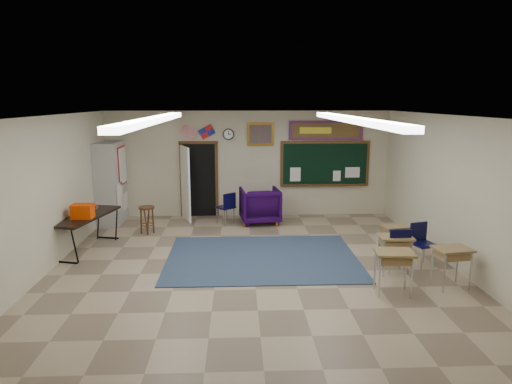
{
  "coord_description": "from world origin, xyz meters",
  "views": [
    {
      "loc": [
        -0.31,
        -8.38,
        3.29
      ],
      "look_at": [
        0.1,
        1.5,
        1.29
      ],
      "focal_mm": 32.0,
      "sensor_mm": 36.0,
      "label": 1
    }
  ],
  "objects_px": {
    "wingback_armchair": "(260,205)",
    "folding_table": "(87,231)",
    "student_desk_front_left": "(395,253)",
    "wooden_stool": "(147,220)",
    "student_desk_front_right": "(395,239)"
  },
  "relations": [
    {
      "from": "student_desk_front_right",
      "to": "wooden_stool",
      "type": "xyz_separation_m",
      "value": [
        -5.62,
        1.92,
        -0.02
      ]
    },
    {
      "from": "student_desk_front_left",
      "to": "wooden_stool",
      "type": "distance_m",
      "value": 6.03
    },
    {
      "from": "wingback_armchair",
      "to": "wooden_stool",
      "type": "height_order",
      "value": "wingback_armchair"
    },
    {
      "from": "student_desk_front_left",
      "to": "folding_table",
      "type": "height_order",
      "value": "folding_table"
    },
    {
      "from": "folding_table",
      "to": "student_desk_front_right",
      "type": "bearing_deg",
      "value": 8.01
    },
    {
      "from": "wingback_armchair",
      "to": "folding_table",
      "type": "xyz_separation_m",
      "value": [
        -3.95,
        -2.18,
        -0.04
      ]
    },
    {
      "from": "student_desk_front_right",
      "to": "wooden_stool",
      "type": "distance_m",
      "value": 5.94
    },
    {
      "from": "folding_table",
      "to": "wingback_armchair",
      "type": "bearing_deg",
      "value": 42.6
    },
    {
      "from": "student_desk_front_right",
      "to": "folding_table",
      "type": "bearing_deg",
      "value": 163.38
    },
    {
      "from": "student_desk_front_left",
      "to": "student_desk_front_right",
      "type": "bearing_deg",
      "value": 73.81
    },
    {
      "from": "wooden_stool",
      "to": "student_desk_front_left",
      "type": "bearing_deg",
      "value": -28.95
    },
    {
      "from": "folding_table",
      "to": "wooden_stool",
      "type": "relative_size",
      "value": 2.97
    },
    {
      "from": "wingback_armchair",
      "to": "wooden_stool",
      "type": "relative_size",
      "value": 1.53
    },
    {
      "from": "student_desk_front_left",
      "to": "wooden_stool",
      "type": "relative_size",
      "value": 1.09
    },
    {
      "from": "student_desk_front_left",
      "to": "student_desk_front_right",
      "type": "xyz_separation_m",
      "value": [
        0.35,
        1.0,
        -0.04
      ]
    }
  ]
}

